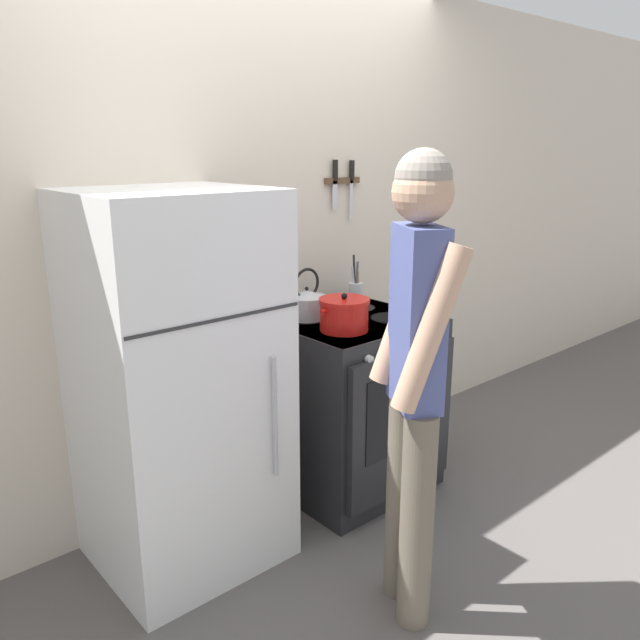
{
  "coord_description": "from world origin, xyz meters",
  "views": [
    {
      "loc": [
        -1.75,
        -2.49,
        1.71
      ],
      "look_at": [
        -0.02,
        -0.5,
        0.97
      ],
      "focal_mm": 35.0,
      "sensor_mm": 36.0,
      "label": 1
    }
  ],
  "objects_px": {
    "refrigerator": "(179,384)",
    "dutch_oven_pot": "(344,314)",
    "utensil_jar": "(356,293)",
    "person": "(415,368)",
    "tea_kettle": "(307,303)",
    "stove_range": "(352,402)"
  },
  "relations": [
    {
      "from": "tea_kettle",
      "to": "person",
      "type": "relative_size",
      "value": 0.15
    },
    {
      "from": "stove_range",
      "to": "utensil_jar",
      "type": "distance_m",
      "value": 0.57
    },
    {
      "from": "refrigerator",
      "to": "tea_kettle",
      "type": "xyz_separation_m",
      "value": [
        0.78,
        0.12,
        0.19
      ]
    },
    {
      "from": "utensil_jar",
      "to": "tea_kettle",
      "type": "bearing_deg",
      "value": -178.86
    },
    {
      "from": "refrigerator",
      "to": "tea_kettle",
      "type": "distance_m",
      "value": 0.81
    },
    {
      "from": "utensil_jar",
      "to": "person",
      "type": "bearing_deg",
      "value": -124.16
    },
    {
      "from": "stove_range",
      "to": "person",
      "type": "relative_size",
      "value": 0.52
    },
    {
      "from": "refrigerator",
      "to": "dutch_oven_pot",
      "type": "height_order",
      "value": "refrigerator"
    },
    {
      "from": "stove_range",
      "to": "tea_kettle",
      "type": "relative_size",
      "value": 3.57
    },
    {
      "from": "refrigerator",
      "to": "person",
      "type": "xyz_separation_m",
      "value": [
        0.46,
        -0.85,
        0.19
      ]
    },
    {
      "from": "refrigerator",
      "to": "tea_kettle",
      "type": "relative_size",
      "value": 6.23
    },
    {
      "from": "refrigerator",
      "to": "dutch_oven_pot",
      "type": "relative_size",
      "value": 5.63
    },
    {
      "from": "refrigerator",
      "to": "tea_kettle",
      "type": "height_order",
      "value": "refrigerator"
    },
    {
      "from": "stove_range",
      "to": "dutch_oven_pot",
      "type": "xyz_separation_m",
      "value": [
        -0.17,
        -0.11,
        0.51
      ]
    },
    {
      "from": "tea_kettle",
      "to": "utensil_jar",
      "type": "distance_m",
      "value": 0.34
    },
    {
      "from": "dutch_oven_pot",
      "to": "person",
      "type": "distance_m",
      "value": 0.76
    },
    {
      "from": "utensil_jar",
      "to": "dutch_oven_pot",
      "type": "bearing_deg",
      "value": -140.87
    },
    {
      "from": "refrigerator",
      "to": "utensil_jar",
      "type": "bearing_deg",
      "value": 6.59
    },
    {
      "from": "refrigerator",
      "to": "dutch_oven_pot",
      "type": "bearing_deg",
      "value": -11.48
    },
    {
      "from": "tea_kettle",
      "to": "person",
      "type": "height_order",
      "value": "person"
    },
    {
      "from": "refrigerator",
      "to": "person",
      "type": "bearing_deg",
      "value": -61.52
    },
    {
      "from": "utensil_jar",
      "to": "person",
      "type": "height_order",
      "value": "person"
    }
  ]
}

